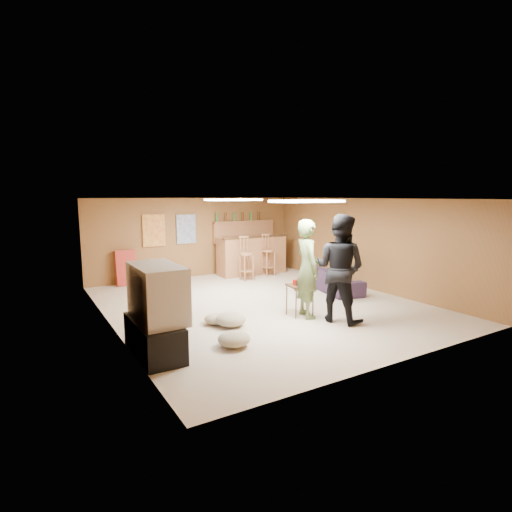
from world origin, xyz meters
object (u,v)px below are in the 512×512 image
tv_body (157,293)px  sofa (333,280)px  bar_counter (252,255)px  person_olive (307,269)px  tray_table (300,300)px  person_black (340,268)px

tv_body → sofa: size_ratio=0.61×
bar_counter → sofa: 2.87m
person_olive → tray_table: person_olive is taller
person_black → tray_table: (-0.40, 0.63, -0.67)m
sofa → tray_table: 2.27m
sofa → person_black: bearing=153.5°
tv_body → tray_table: size_ratio=1.84×
person_black → sofa: size_ratio=1.08×
tv_body → bar_counter: tv_body is taller
bar_counter → tray_table: 4.20m
bar_counter → person_olive: person_olive is taller
person_olive → sofa: (1.86, 1.35, -0.66)m
person_black → tray_table: bearing=10.8°
tv_body → person_black: size_ratio=0.57×
person_black → sofa: 2.49m
person_black → sofa: bearing=-61.2°
bar_counter → sofa: size_ratio=1.11×
person_olive → person_black: size_ratio=0.95×
person_black → tv_body: bearing=65.1°
person_olive → person_black: (0.35, -0.50, 0.05)m
bar_counter → person_black: 4.72m
tv_body → person_olive: person_olive is taller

